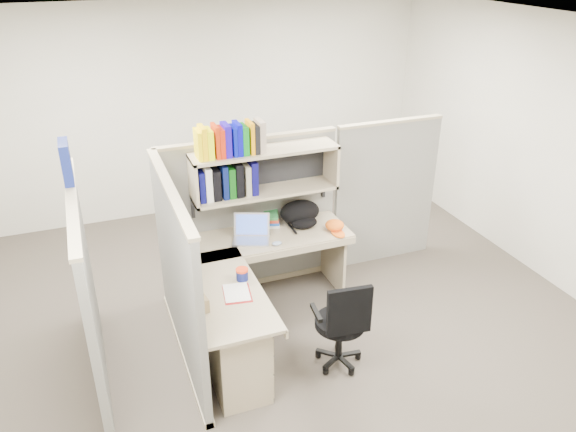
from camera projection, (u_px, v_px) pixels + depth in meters
name	position (u px, v px, depth m)	size (l,w,h in m)	color
ground	(281.00, 332.00, 5.25)	(6.00, 6.00, 0.00)	#37302A
room_shell	(280.00, 171.00, 4.53)	(6.00, 6.00, 6.00)	beige
cubicle	(226.00, 232.00, 5.11)	(3.79, 1.84, 1.95)	slate
desk	(247.00, 321.00, 4.69)	(1.74, 1.75, 0.73)	tan
laptop	(251.00, 230.00, 5.27)	(0.34, 0.34, 0.25)	#AEADB2
backpack	(302.00, 214.00, 5.57)	(0.41, 0.31, 0.24)	black
orange_cap	(335.00, 225.00, 5.51)	(0.19, 0.21, 0.10)	#E45C13
snack_canister	(242.00, 274.00, 4.70)	(0.11, 0.11, 0.10)	#0E1657
tissue_box	(200.00, 301.00, 4.28)	(0.11, 0.11, 0.18)	#947D54
mouse	(277.00, 243.00, 5.25)	(0.09, 0.06, 0.03)	#859ABC
paper_cup	(254.00, 225.00, 5.52)	(0.07, 0.07, 0.09)	silver
book_stack	(271.00, 218.00, 5.63)	(0.17, 0.23, 0.11)	slate
loose_paper	(237.00, 292.00, 4.55)	(0.20, 0.27, 0.00)	white
task_chair	(341.00, 337.00, 4.70)	(0.48, 0.45, 0.89)	black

